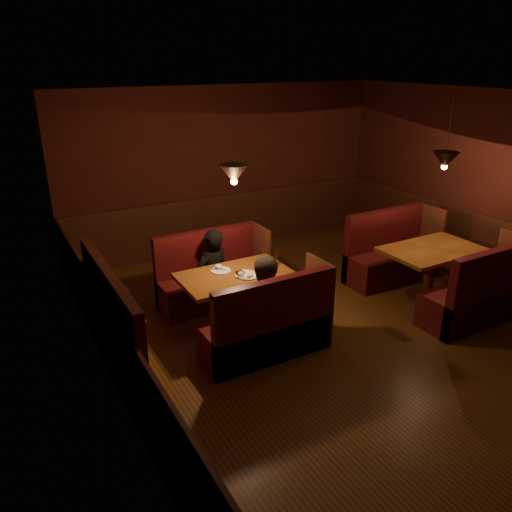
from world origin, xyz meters
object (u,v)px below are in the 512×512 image
second_table (431,262)px  main_bench_far (212,281)px  second_bench_near (479,298)px  diner_b (269,290)px  main_table (237,286)px  diner_a (212,257)px  main_bench_near (270,331)px  second_bench_far (390,257)px

second_table → main_bench_far: bearing=152.8°
second_bench_near → diner_b: bearing=162.2°
main_table → diner_a: 0.70m
main_table → main_bench_far: size_ratio=0.91×
main_bench_near → second_table: main_bench_near is taller
main_table → second_bench_near: size_ratio=0.92×
second_table → second_bench_far: bearing=87.8°
main_bench_far → diner_a: diner_a is taller
main_table → diner_b: size_ratio=0.93×
main_bench_near → second_bench_near: second_bench_near is taller
main_table → diner_b: 0.64m
second_bench_far → diner_b: size_ratio=1.02×
main_table → second_bench_far: size_ratio=0.92×
main_table → diner_a: size_ratio=0.94×
second_table → diner_b: (-2.70, 0.04, 0.18)m
main_table → second_bench_far: second_bench_far is taller
main_bench_near → second_bench_near: size_ratio=1.01×
main_bench_far → second_bench_near: (2.84, -2.28, 0.01)m
second_bench_near → diner_a: (-2.88, 2.15, 0.40)m
main_bench_far → second_bench_near: size_ratio=1.01×
second_bench_far → second_bench_near: size_ratio=1.00×
second_bench_near → main_bench_near: bearing=166.8°
main_bench_far → second_table: 3.16m
second_table → main_table: bearing=167.3°
main_bench_far → diner_b: diner_b is taller
diner_a → second_table: bearing=142.5°
main_table → main_bench_near: bearing=-88.9°
main_bench_near → diner_a: (-0.04, 1.48, 0.42)m
main_table → second_table: main_table is taller
main_bench_near → second_table: 2.82m
second_bench_near → diner_a: diner_a is taller
diner_b → main_table: bearing=100.7°
diner_b → second_table: bearing=-1.7°
second_table → second_bench_near: second_bench_near is taller
diner_b → diner_a: bearing=95.9°
second_table → second_bench_far: 0.87m
main_bench_far → second_table: (2.80, -1.44, 0.25)m
second_table → diner_a: diner_a is taller
main_bench_far → second_table: main_bench_far is taller
main_bench_far → main_bench_near: (0.00, -1.61, 0.00)m
second_bench_near → diner_b: size_ratio=1.02×
main_bench_near → second_table: (2.80, 0.17, 0.25)m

